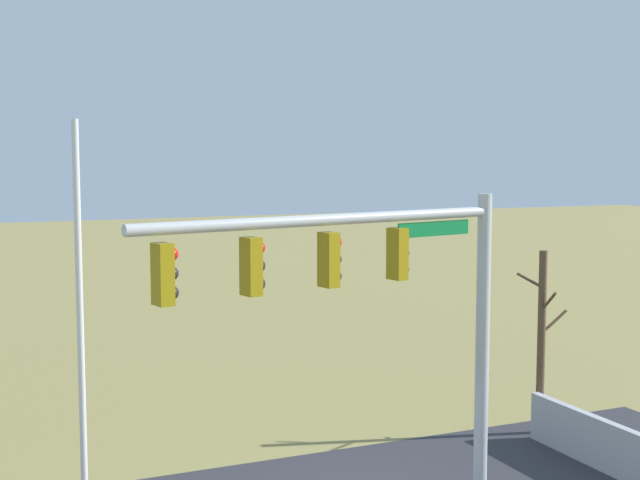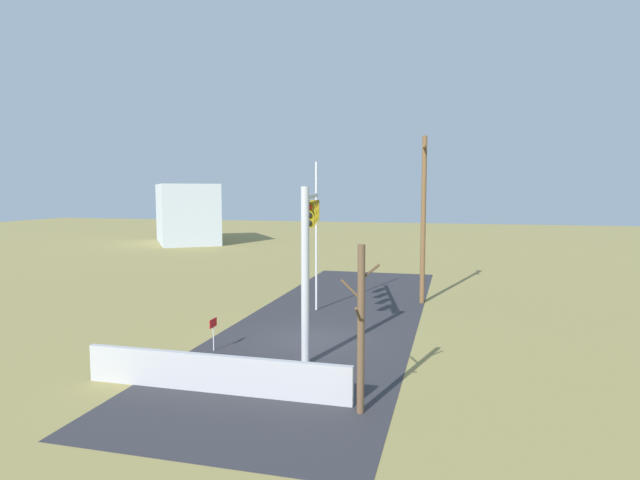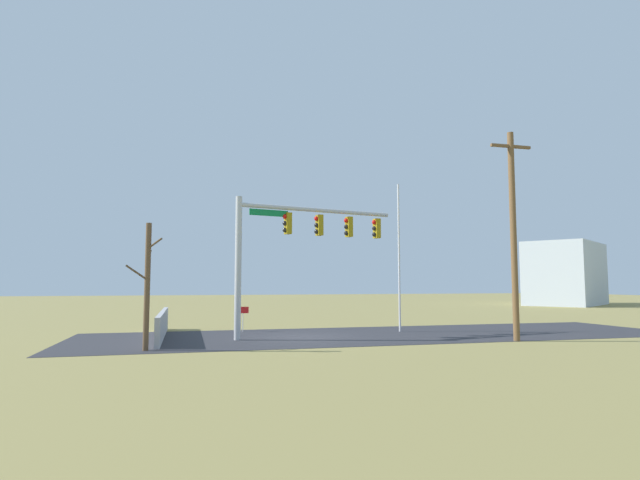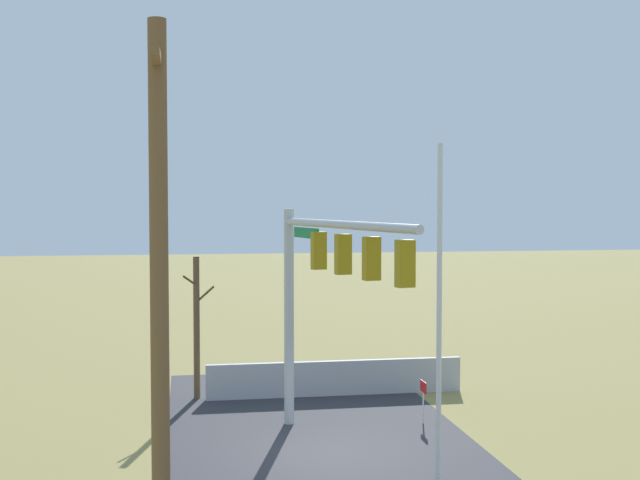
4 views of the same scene
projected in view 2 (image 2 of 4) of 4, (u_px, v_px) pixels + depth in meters
ground_plane at (312, 340)px, 21.16m from camera, size 160.00×160.00×0.00m
road_surface at (334, 317)px, 25.02m from camera, size 28.00×8.00×0.01m
sidewalk_corner at (297, 374)px, 17.18m from camera, size 6.00×6.00×0.01m
retaining_fence at (214, 374)px, 15.58m from camera, size 0.20×8.39×1.14m
signal_mast at (310, 230)px, 20.34m from camera, size 7.62×1.84×6.11m
flagpole at (316, 237)px, 26.10m from camera, size 0.10×0.10×7.38m
utility_pole at (423, 217)px, 27.66m from camera, size 1.90×0.26×8.81m
bare_tree at (361, 328)px, 13.95m from camera, size 1.27×1.02×4.56m
open_sign at (213, 327)px, 19.60m from camera, size 0.56×0.04×1.22m
distant_building at (187, 214)px, 60.76m from camera, size 12.34×11.23×6.74m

